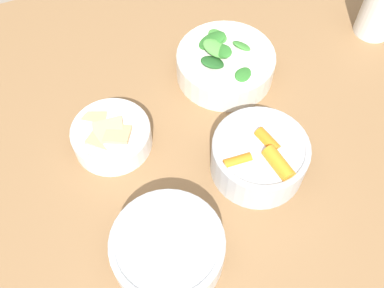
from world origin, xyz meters
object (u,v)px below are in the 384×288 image
Objects in this scene: bowl_greens at (225,63)px; cup at (380,11)px; bowl_carrots at (259,156)px; bowl_cookies at (111,135)px; bowl_beans_hotdog at (168,248)px.

bowl_greens is 0.33m from cup.
bowl_greens is (-0.04, -0.20, -0.01)m from bowl_carrots.
bowl_greens is 1.38× the size of bowl_cookies.
bowl_greens is 0.36m from bowl_beans_hotdog.
bowl_beans_hotdog is 1.62× the size of cup.
bowl_cookies is at bearing 15.65° from bowl_greens.
bowl_cookies is 1.32× the size of cup.
bowl_carrots is at bearing 27.78° from cup.
bowl_carrots is 0.20m from bowl_beans_hotdog.
cup is (-0.37, -0.19, 0.01)m from bowl_carrots.
bowl_carrots is at bearing 145.56° from bowl_cookies.
bowl_carrots reaches higher than bowl_cookies.
cup is at bearing 177.99° from bowl_greens.
bowl_greens is at bearing -100.90° from bowl_carrots.
cup is (-0.33, 0.01, 0.02)m from bowl_greens.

